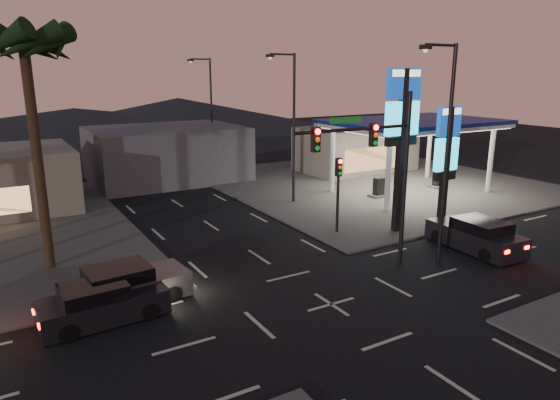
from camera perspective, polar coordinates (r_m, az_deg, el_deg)
ground at (r=20.00m, az=5.88°, el=-11.79°), size 140.00×140.00×0.00m
corner_lot_ne at (r=41.42m, az=10.67°, el=1.97°), size 24.00×24.00×0.12m
gas_station at (r=37.76m, az=15.04°, el=8.27°), size 12.20×8.20×5.47m
convenience_store at (r=46.10m, az=8.59°, el=5.76°), size 10.00×6.00×4.00m
pylon_sign_tall at (r=27.78m, az=13.78°, el=9.03°), size 2.20×0.35×9.00m
pylon_sign_short at (r=29.11m, az=18.51°, el=5.48°), size 1.60×0.35×7.00m
traffic_signal_mast at (r=22.17m, az=11.05°, el=4.86°), size 6.10×0.39×8.00m
pedestal_signal at (r=27.48m, az=6.69°, el=1.95°), size 0.32×0.39×4.30m
streetlight_near at (r=23.54m, az=18.30°, el=6.15°), size 2.14×0.25×10.00m
streetlight_mid at (r=33.50m, az=1.30°, el=9.12°), size 2.14×0.25×10.00m
streetlight_far at (r=45.96m, az=-8.08°, el=10.42°), size 2.14×0.25×10.00m
palm_a at (r=23.93m, az=-27.14°, el=14.38°), size 4.41×4.41×10.86m
building_far_mid at (r=42.84m, az=-12.83°, el=5.19°), size 12.00×9.00×4.40m
hill_right at (r=78.95m, az=-11.51°, el=9.55°), size 50.00×50.00×5.00m
hill_center at (r=75.44m, az=-22.40°, el=8.17°), size 60.00×60.00×4.00m
car_lane_a_front at (r=19.50m, az=-19.74°, el=-11.08°), size 4.65×2.13×1.49m
car_lane_b_front at (r=20.55m, az=-17.27°, el=-9.41°), size 4.95×2.35×1.57m
suv_station at (r=27.22m, az=21.52°, el=-3.80°), size 2.41×5.08×1.65m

